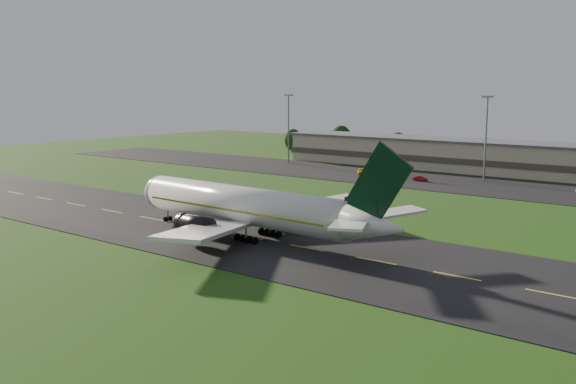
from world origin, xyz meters
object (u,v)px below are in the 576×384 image
Objects in this scene: light_mast_centre at (486,128)px; service_vehicle_a at (361,171)px; airliner at (247,207)px; service_vehicle_b at (420,179)px; terminal at (513,159)px; light_mast_west at (288,120)px.

light_mast_centre reaches higher than service_vehicle_a.
service_vehicle_b is (-6.53, 69.42, -3.98)m from airliner.
service_vehicle_b is at bearing -40.57° from service_vehicle_a.
service_vehicle_a is 1.24× the size of service_vehicle_b.
terminal is (6.43, 96.21, -0.67)m from airliner.
terminal is at bearing -25.93° from service_vehicle_b.
light_mast_west is 60.00m from light_mast_centre.
service_vehicle_a is (30.60, -8.60, -11.89)m from light_mast_west.
light_mast_centre reaches higher than terminal.
light_mast_west is at bearing 130.15° from service_vehicle_a.
airliner is at bearing -55.52° from light_mast_west.
airliner is 2.52× the size of light_mast_west.
light_mast_west reaches higher than airliner.
terminal is 18.45m from light_mast_centre.
light_mast_centre reaches higher than airliner.
service_vehicle_b is (48.44, -10.61, -12.05)m from light_mast_west.
airliner is 80.59m from light_mast_centre.
airliner is 97.42m from light_mast_west.
service_vehicle_a is (-29.40, -8.60, -11.89)m from light_mast_centre.
terminal is at bearing 85.05° from light_mast_centre.
light_mast_centre is (-1.40, -16.18, 8.75)m from terminal.
light_mast_west is 33.94m from service_vehicle_a.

